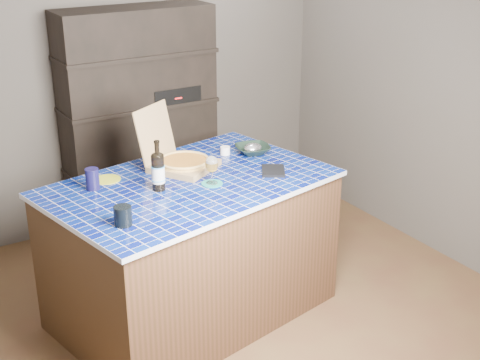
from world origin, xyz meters
TOP-DOWN VIEW (x-y plane):
  - room at (0.00, 0.00)m, footprint 3.50×3.50m
  - shelving_unit at (0.00, 1.53)m, footprint 1.20×0.41m
  - kitchen_island at (-0.27, 0.14)m, footprint 1.88×1.40m
  - pizza_box at (-0.21, 0.37)m, footprint 0.53×0.55m
  - mead_bottle at (-0.49, 0.12)m, footprint 0.08×0.08m
  - teal_trivet at (-0.17, 0.04)m, footprint 0.13×0.13m
  - wine_glass at (-0.17, 0.04)m, footprint 0.08×0.08m
  - tumbler at (-0.85, -0.21)m, footprint 0.10×0.10m
  - dvd_case at (0.26, 0.01)m, footprint 0.23×0.24m
  - bowl at (0.33, 0.36)m, footprint 0.28×0.28m
  - foil_contents at (0.33, 0.36)m, footprint 0.13×0.11m
  - white_jar at (0.16, 0.44)m, footprint 0.06×0.06m
  - navy_cup at (-0.82, 0.34)m, footprint 0.08×0.08m
  - green_trivet at (-0.69, 0.43)m, footprint 0.17×0.17m

SIDE VIEW (x-z plane):
  - kitchen_island at x=-0.27m, z-range 0.00..0.94m
  - shelving_unit at x=0.00m, z-range 0.00..1.80m
  - green_trivet at x=-0.69m, z-range 0.94..0.94m
  - teal_trivet at x=-0.17m, z-range 0.94..0.94m
  - dvd_case at x=0.26m, z-range 0.94..0.95m
  - white_jar at x=0.16m, z-range 0.94..0.99m
  - bowl at x=0.33m, z-range 0.94..0.99m
  - foil_contents at x=0.33m, z-range 0.94..1.01m
  - tumbler at x=-0.85m, z-range 0.94..1.04m
  - pizza_box at x=-0.21m, z-range 0.80..1.18m
  - navy_cup at x=-0.82m, z-range 0.94..1.06m
  - mead_bottle at x=-0.49m, z-range 0.90..1.21m
  - wine_glass at x=-0.17m, z-range 0.97..1.15m
  - room at x=0.00m, z-range -0.50..3.00m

